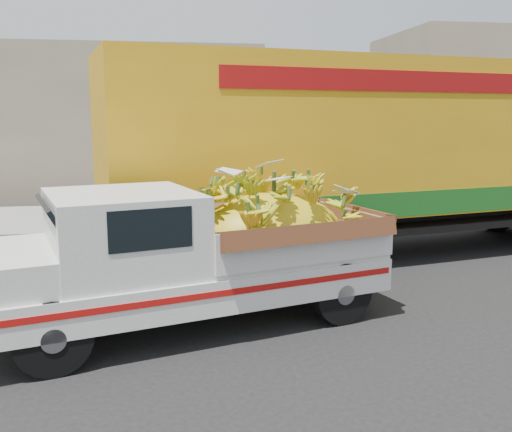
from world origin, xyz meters
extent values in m
plane|color=black|center=(0.00, 0.00, 0.00)|extent=(100.00, 100.00, 0.00)
cube|color=gray|center=(0.00, 5.57, 0.07)|extent=(60.00, 0.25, 0.15)
cube|color=gray|center=(0.00, 7.67, 0.07)|extent=(60.00, 4.00, 0.14)
cylinder|color=black|center=(-3.45, -1.68, 0.42)|extent=(0.88, 0.47, 0.85)
cylinder|color=black|center=(-3.90, -0.12, 0.42)|extent=(0.88, 0.47, 0.85)
cylinder|color=black|center=(0.08, -0.66, 0.42)|extent=(0.88, 0.47, 0.85)
cylinder|color=black|center=(-0.37, 0.91, 0.42)|extent=(0.88, 0.47, 0.85)
cube|color=silver|center=(-1.96, -0.40, 0.62)|extent=(5.56, 3.28, 0.43)
cube|color=#A50F0C|center=(-1.70, -1.32, 0.69)|extent=(4.94, 1.44, 0.08)
cube|color=silver|center=(-4.02, -1.00, 1.04)|extent=(1.41, 1.98, 0.40)
cube|color=silver|center=(-2.74, -0.63, 1.34)|extent=(2.17, 2.23, 1.00)
cube|color=black|center=(-2.38, -1.47, 1.53)|extent=(0.92, 0.27, 0.47)
cube|color=silver|center=(-0.68, -0.03, 1.12)|extent=(2.99, 2.53, 0.57)
ellipsoid|color=#EEB015|center=(-0.78, -0.06, 1.00)|extent=(2.65, 2.10, 1.43)
cylinder|color=black|center=(5.72, 4.81, 0.55)|extent=(1.14, 0.54, 1.10)
cylinder|color=black|center=(-1.71, 1.23, 0.55)|extent=(1.14, 0.54, 1.10)
cylinder|color=black|center=(-2.12, 3.19, 0.55)|extent=(1.14, 0.54, 1.10)
cube|color=black|center=(2.49, 3.12, 0.78)|extent=(11.95, 3.41, 0.36)
cube|color=#C79213|center=(2.49, 3.12, 2.38)|extent=(12.02, 4.83, 2.84)
cube|color=#185618|center=(2.49, 3.12, 1.21)|extent=(12.09, 4.86, 0.45)
cube|color=maroon|center=(2.75, 1.89, 3.35)|extent=(8.23, 1.72, 0.35)
camera|label=1|loc=(-2.20, -7.74, 2.77)|focal=40.00mm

